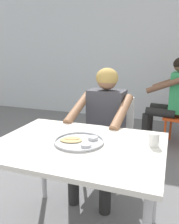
% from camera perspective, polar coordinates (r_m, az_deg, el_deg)
% --- Properties ---
extents(back_wall, '(12.00, 0.12, 3.40)m').
position_cam_1_polar(back_wall, '(4.68, 14.97, 18.82)').
color(back_wall, silver).
rests_on(back_wall, ground).
extents(table_foreground, '(1.11, 0.82, 0.75)m').
position_cam_1_polar(table_foreground, '(1.57, -2.79, -10.35)').
color(table_foreground, silver).
rests_on(table_foreground, ground).
extents(thali_tray, '(0.33, 0.33, 0.03)m').
position_cam_1_polar(thali_tray, '(1.54, -2.53, -7.15)').
color(thali_tray, '#B7BABF').
rests_on(thali_tray, table_foreground).
extents(drinking_cup, '(0.06, 0.06, 0.09)m').
position_cam_1_polar(drinking_cup, '(1.53, 15.54, -6.49)').
color(drinking_cup, white).
rests_on(drinking_cup, table_foreground).
extents(chair_foreground, '(0.47, 0.44, 0.89)m').
position_cam_1_polar(chair_foreground, '(2.40, 5.08, -5.19)').
color(chair_foreground, silver).
rests_on(chair_foreground, ground).
extents(diner_foreground, '(0.52, 0.58, 1.19)m').
position_cam_1_polar(diner_foreground, '(2.14, 3.25, -2.16)').
color(diner_foreground, '#242424').
rests_on(diner_foreground, ground).
extents(patron_background, '(0.59, 0.54, 1.25)m').
position_cam_1_polar(patron_background, '(3.50, 19.53, 4.21)').
color(patron_background, black).
rests_on(patron_background, ground).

